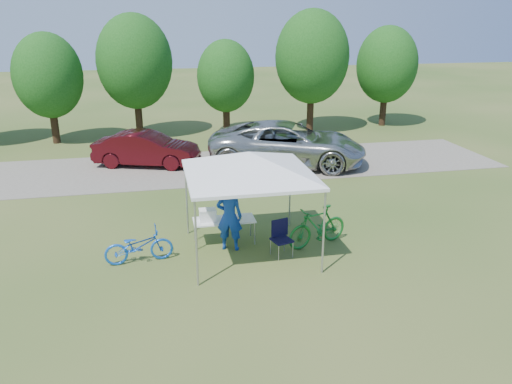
{
  "coord_description": "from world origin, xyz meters",
  "views": [
    {
      "loc": [
        -2.24,
        -11.73,
        5.88
      ],
      "look_at": [
        0.59,
        2.0,
        0.94
      ],
      "focal_mm": 35.0,
      "sensor_mm": 36.0,
      "label": 1
    }
  ],
  "objects_px": {
    "bike_blue": "(139,246)",
    "cyclist": "(229,216)",
    "folding_table": "(224,221)",
    "cooler": "(208,215)",
    "bike_green": "(317,226)",
    "sedan": "(147,149)",
    "minivan": "(288,144)",
    "folding_chair": "(281,235)"
  },
  "relations": [
    {
      "from": "folding_table",
      "to": "bike_green",
      "type": "relative_size",
      "value": 0.9
    },
    {
      "from": "cooler",
      "to": "cyclist",
      "type": "bearing_deg",
      "value": -39.44
    },
    {
      "from": "folding_table",
      "to": "folding_chair",
      "type": "bearing_deg",
      "value": -36.58
    },
    {
      "from": "folding_table",
      "to": "minivan",
      "type": "xyz_separation_m",
      "value": [
        3.67,
        7.01,
        0.27
      ]
    },
    {
      "from": "cyclist",
      "to": "bike_blue",
      "type": "xyz_separation_m",
      "value": [
        -2.35,
        -0.28,
        -0.49
      ]
    },
    {
      "from": "folding_table",
      "to": "sedan",
      "type": "xyz_separation_m",
      "value": [
        -2.06,
        8.07,
        0.08
      ]
    },
    {
      "from": "folding_table",
      "to": "minivan",
      "type": "height_order",
      "value": "minivan"
    },
    {
      "from": "cyclist",
      "to": "bike_green",
      "type": "relative_size",
      "value": 1.01
    },
    {
      "from": "bike_blue",
      "to": "sedan",
      "type": "relative_size",
      "value": 0.4
    },
    {
      "from": "minivan",
      "to": "bike_green",
      "type": "bearing_deg",
      "value": -169.9
    },
    {
      "from": "bike_green",
      "to": "minivan",
      "type": "relative_size",
      "value": 0.29
    },
    {
      "from": "bike_blue",
      "to": "cyclist",
      "type": "bearing_deg",
      "value": -89.22
    },
    {
      "from": "cyclist",
      "to": "cooler",
      "type": "bearing_deg",
      "value": -21.23
    },
    {
      "from": "cyclist",
      "to": "minivan",
      "type": "relative_size",
      "value": 0.29
    },
    {
      "from": "bike_green",
      "to": "minivan",
      "type": "xyz_separation_m",
      "value": [
        1.23,
        7.68,
        0.36
      ]
    },
    {
      "from": "cyclist",
      "to": "bike_green",
      "type": "height_order",
      "value": "cyclist"
    },
    {
      "from": "bike_green",
      "to": "sedan",
      "type": "distance_m",
      "value": 9.83
    },
    {
      "from": "minivan",
      "to": "cyclist",
      "type": "bearing_deg",
      "value": 173.49
    },
    {
      "from": "cyclist",
      "to": "sedan",
      "type": "bearing_deg",
      "value": -57.61
    },
    {
      "from": "cyclist",
      "to": "bike_green",
      "type": "xyz_separation_m",
      "value": [
        2.35,
        -0.24,
        -0.38
      ]
    },
    {
      "from": "bike_blue",
      "to": "bike_green",
      "type": "relative_size",
      "value": 0.92
    },
    {
      "from": "folding_table",
      "to": "folding_chair",
      "type": "distance_m",
      "value": 1.66
    },
    {
      "from": "minivan",
      "to": "sedan",
      "type": "height_order",
      "value": "minivan"
    },
    {
      "from": "cooler",
      "to": "bike_green",
      "type": "xyz_separation_m",
      "value": [
        2.87,
        -0.67,
        -0.3
      ]
    },
    {
      "from": "folding_table",
      "to": "sedan",
      "type": "relative_size",
      "value": 0.39
    },
    {
      "from": "cooler",
      "to": "minivan",
      "type": "relative_size",
      "value": 0.07
    },
    {
      "from": "bike_blue",
      "to": "folding_table",
      "type": "bearing_deg",
      "value": -78.69
    },
    {
      "from": "sedan",
      "to": "cyclist",
      "type": "bearing_deg",
      "value": -147.37
    },
    {
      "from": "folding_chair",
      "to": "cyclist",
      "type": "relative_size",
      "value": 0.5
    },
    {
      "from": "folding_table",
      "to": "folding_chair",
      "type": "relative_size",
      "value": 1.78
    },
    {
      "from": "minivan",
      "to": "bike_blue",
      "type": "bearing_deg",
      "value": 161.66
    },
    {
      "from": "folding_chair",
      "to": "cooler",
      "type": "relative_size",
      "value": 2.04
    },
    {
      "from": "folding_table",
      "to": "cyclist",
      "type": "height_order",
      "value": "cyclist"
    },
    {
      "from": "bike_blue",
      "to": "sedan",
      "type": "distance_m",
      "value": 8.78
    },
    {
      "from": "folding_chair",
      "to": "minivan",
      "type": "xyz_separation_m",
      "value": [
        2.34,
        8.0,
        0.36
      ]
    },
    {
      "from": "folding_table",
      "to": "bike_blue",
      "type": "distance_m",
      "value": 2.38
    },
    {
      "from": "folding_table",
      "to": "bike_green",
      "type": "distance_m",
      "value": 2.53
    },
    {
      "from": "cooler",
      "to": "folding_table",
      "type": "bearing_deg",
      "value": 0.0
    },
    {
      "from": "folding_chair",
      "to": "minivan",
      "type": "bearing_deg",
      "value": 57.71
    },
    {
      "from": "sedan",
      "to": "minivan",
      "type": "bearing_deg",
      "value": -81.96
    },
    {
      "from": "folding_chair",
      "to": "minivan",
      "type": "height_order",
      "value": "minivan"
    },
    {
      "from": "minivan",
      "to": "sedan",
      "type": "xyz_separation_m",
      "value": [
        -5.73,
        1.05,
        -0.19
      ]
    }
  ]
}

